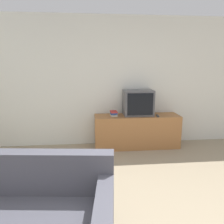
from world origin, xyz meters
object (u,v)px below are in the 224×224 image
object	(u,v)px
tv_stand	(137,131)
book_stack	(114,113)
remote_on_stand	(158,116)
television	(138,103)

from	to	relation	value
tv_stand	book_stack	world-z (taller)	book_stack
remote_on_stand	book_stack	bearing A→B (deg)	171.03
tv_stand	remote_on_stand	bearing A→B (deg)	-19.30
tv_stand	television	xyz separation A→B (m)	(0.02, 0.04, 0.58)
tv_stand	remote_on_stand	world-z (taller)	remote_on_stand
television	book_stack	distance (m)	0.54
television	book_stack	size ratio (longest dim) A/B	2.66
television	remote_on_stand	world-z (taller)	television
book_stack	remote_on_stand	world-z (taller)	book_stack
tv_stand	book_stack	size ratio (longest dim) A/B	7.76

